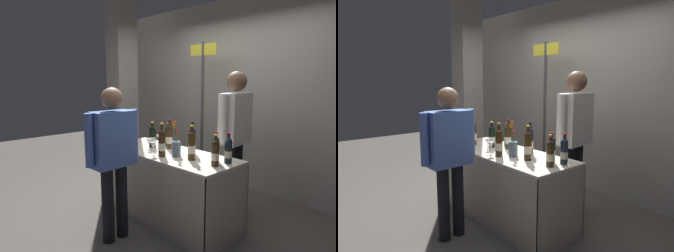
% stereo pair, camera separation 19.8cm
% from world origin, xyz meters
% --- Properties ---
extents(ground_plane, '(12.00, 12.00, 0.00)m').
position_xyz_m(ground_plane, '(0.00, 0.00, 0.00)').
color(ground_plane, '#514C47').
extents(back_partition, '(6.63, 0.12, 2.78)m').
position_xyz_m(back_partition, '(0.00, 1.57, 1.39)').
color(back_partition, '#9E998E').
rests_on(back_partition, ground_plane).
extents(concrete_pillar, '(0.39, 0.39, 3.34)m').
position_xyz_m(concrete_pillar, '(-1.95, 0.73, 1.67)').
color(concrete_pillar, gray).
rests_on(concrete_pillar, ground_plane).
extents(tasting_table, '(1.69, 0.67, 0.80)m').
position_xyz_m(tasting_table, '(0.00, 0.00, 0.54)').
color(tasting_table, beige).
rests_on(tasting_table, ground_plane).
extents(featured_wine_bottle, '(0.08, 0.08, 0.31)m').
position_xyz_m(featured_wine_bottle, '(-0.31, 0.03, 0.93)').
color(featured_wine_bottle, black).
rests_on(featured_wine_bottle, tasting_table).
extents(display_bottle_0, '(0.07, 0.07, 0.36)m').
position_xyz_m(display_bottle_0, '(-0.10, 0.12, 0.95)').
color(display_bottle_0, '#38230F').
rests_on(display_bottle_0, tasting_table).
extents(display_bottle_1, '(0.08, 0.08, 0.31)m').
position_xyz_m(display_bottle_1, '(0.73, 0.13, 0.93)').
color(display_bottle_1, '#192333').
rests_on(display_bottle_1, tasting_table).
extents(display_bottle_2, '(0.08, 0.08, 0.36)m').
position_xyz_m(display_bottle_2, '(0.09, -0.18, 0.95)').
color(display_bottle_2, '#38230F').
rests_on(display_bottle_2, tasting_table).
extents(display_bottle_3, '(0.07, 0.07, 0.34)m').
position_xyz_m(display_bottle_3, '(-0.55, -0.08, 0.95)').
color(display_bottle_3, '#38230F').
rests_on(display_bottle_3, tasting_table).
extents(display_bottle_4, '(0.07, 0.07, 0.31)m').
position_xyz_m(display_bottle_4, '(0.70, -0.04, 0.93)').
color(display_bottle_4, '#38230F').
rests_on(display_bottle_4, tasting_table).
extents(display_bottle_5, '(0.07, 0.07, 0.36)m').
position_xyz_m(display_bottle_5, '(0.24, 0.15, 0.95)').
color(display_bottle_5, '#192333').
rests_on(display_bottle_5, tasting_table).
extents(display_bottle_6, '(0.08, 0.08, 0.36)m').
position_xyz_m(display_bottle_6, '(0.40, -0.04, 0.95)').
color(display_bottle_6, '#38230F').
rests_on(display_bottle_6, tasting_table).
extents(display_bottle_7, '(0.08, 0.08, 0.29)m').
position_xyz_m(display_bottle_7, '(-0.20, 0.19, 0.93)').
color(display_bottle_7, black).
rests_on(display_bottle_7, tasting_table).
extents(display_bottle_8, '(0.08, 0.08, 0.31)m').
position_xyz_m(display_bottle_8, '(0.62, 0.06, 0.93)').
color(display_bottle_8, '#192333').
rests_on(display_bottle_8, tasting_table).
extents(wine_glass_near_vendor, '(0.07, 0.07, 0.13)m').
position_xyz_m(wine_glass_near_vendor, '(-0.33, 0.16, 0.89)').
color(wine_glass_near_vendor, silver).
rests_on(wine_glass_near_vendor, tasting_table).
extents(wine_glass_mid, '(0.07, 0.07, 0.13)m').
position_xyz_m(wine_glass_mid, '(-0.22, -0.09, 0.89)').
color(wine_glass_mid, silver).
rests_on(wine_glass_mid, tasting_table).
extents(wine_glass_near_taster, '(0.07, 0.07, 0.15)m').
position_xyz_m(wine_glass_near_taster, '(0.00, -0.22, 0.90)').
color(wine_glass_near_taster, silver).
rests_on(wine_glass_near_taster, tasting_table).
extents(flower_vase, '(0.10, 0.10, 0.39)m').
position_xyz_m(flower_vase, '(0.19, -0.06, 0.90)').
color(flower_vase, slate).
rests_on(flower_vase, tasting_table).
extents(brochure_stand, '(0.12, 0.03, 0.17)m').
position_xyz_m(brochure_stand, '(-0.69, -0.12, 0.88)').
color(brochure_stand, silver).
rests_on(brochure_stand, tasting_table).
extents(vendor_presenter, '(0.26, 0.63, 1.71)m').
position_xyz_m(vendor_presenter, '(0.40, 0.72, 1.04)').
color(vendor_presenter, black).
rests_on(vendor_presenter, ground_plane).
extents(taster_foreground_right, '(0.22, 0.60, 1.54)m').
position_xyz_m(taster_foreground_right, '(-0.04, -0.70, 0.92)').
color(taster_foreground_right, black).
rests_on(taster_foreground_right, ground_plane).
extents(booth_signpost, '(0.47, 0.04, 2.13)m').
position_xyz_m(booth_signpost, '(-0.42, 1.07, 1.28)').
color(booth_signpost, '#47474C').
rests_on(booth_signpost, ground_plane).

